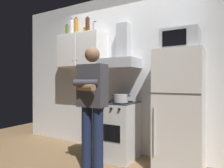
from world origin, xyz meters
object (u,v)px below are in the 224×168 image
at_px(bottle_liquor_amber, 76,26).
at_px(bottle_canister_steel, 95,28).
at_px(refrigerator, 180,110).
at_px(bottle_spice_jar, 84,31).
at_px(upper_cabinet, 82,51).
at_px(bottle_rum_dark, 88,25).
at_px(bottle_olive_oil, 67,31).
at_px(person_standing, 92,103).
at_px(stove_oven, 117,130).
at_px(microwave, 180,40).
at_px(bottle_vodka_clear, 72,28).
at_px(range_hood, 121,56).
at_px(cooking_pot, 121,98).

bearing_deg(bottle_liquor_amber, bottle_canister_steel, 7.53).
distance_m(refrigerator, bottle_spice_jar, 2.17).
bearing_deg(upper_cabinet, bottle_rum_dark, -11.56).
bearing_deg(bottle_olive_oil, upper_cabinet, -2.02).
bearing_deg(refrigerator, bottle_spice_jar, 174.40).
height_order(person_standing, bottle_rum_dark, bottle_rum_dark).
bearing_deg(refrigerator, bottle_liquor_amber, 176.47).
xyz_separation_m(upper_cabinet, bottle_canister_steel, (0.26, 0.04, 0.39)).
height_order(stove_oven, person_standing, person_standing).
bearing_deg(microwave, bottle_olive_oil, 176.78).
height_order(bottle_vodka_clear, bottle_olive_oil, bottle_vodka_clear).
distance_m(bottle_liquor_amber, bottle_spice_jar, 0.19).
height_order(person_standing, bottle_vodka_clear, bottle_vodka_clear).
relative_size(range_hood, microwave, 1.56).
xyz_separation_m(cooking_pot, bottle_olive_oil, (-1.29, 0.26, 1.22)).
height_order(range_hood, person_standing, range_hood).
height_order(stove_oven, bottle_vodka_clear, bottle_vodka_clear).
relative_size(stove_oven, person_standing, 0.53).
bearing_deg(refrigerator, person_standing, -148.77).
distance_m(microwave, bottle_rum_dark, 1.66).
distance_m(microwave, person_standing, 1.45).
xyz_separation_m(refrigerator, cooking_pot, (-0.82, -0.12, 0.14)).
bearing_deg(upper_cabinet, bottle_olive_oil, 177.98).
relative_size(upper_cabinet, bottle_vodka_clear, 2.72).
distance_m(bottle_vodka_clear, bottle_spice_jar, 0.32).
relative_size(refrigerator, bottle_canister_steel, 7.92).
xyz_separation_m(bottle_vodka_clear, bottle_olive_oil, (-0.10, -0.02, -0.05)).
relative_size(microwave, bottle_liquor_amber, 1.49).
distance_m(cooking_pot, bottle_vodka_clear, 1.77).
relative_size(stove_oven, bottle_vodka_clear, 2.65).
xyz_separation_m(upper_cabinet, stove_oven, (0.80, -0.13, -1.32)).
xyz_separation_m(upper_cabinet, bottle_olive_oil, (-0.36, 0.01, 0.41)).
bearing_deg(bottle_canister_steel, bottle_rum_dark, -145.30).
relative_size(bottle_liquor_amber, bottle_spice_jar, 2.57).
xyz_separation_m(refrigerator, microwave, (-0.00, 0.02, 0.94)).
distance_m(upper_cabinet, refrigerator, 2.00).
distance_m(upper_cabinet, stove_oven, 1.55).
relative_size(refrigerator, bottle_olive_oil, 6.94).
relative_size(stove_oven, bottle_canister_steel, 4.33).
bearing_deg(upper_cabinet, bottle_vodka_clear, 172.10).
bearing_deg(stove_oven, bottle_liquor_amber, 172.80).
bearing_deg(refrigerator, upper_cabinet, 175.93).
bearing_deg(person_standing, bottle_liquor_amber, 140.35).
bearing_deg(upper_cabinet, person_standing, -44.26).
relative_size(person_standing, bottle_canister_steel, 8.12).
relative_size(microwave, cooking_pot, 1.54).
distance_m(stove_oven, bottle_liquor_amber, 2.00).
relative_size(person_standing, bottle_vodka_clear, 4.96).
bearing_deg(bottle_vodka_clear, person_standing, -37.01).
distance_m(refrigerator, bottle_rum_dark, 2.11).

